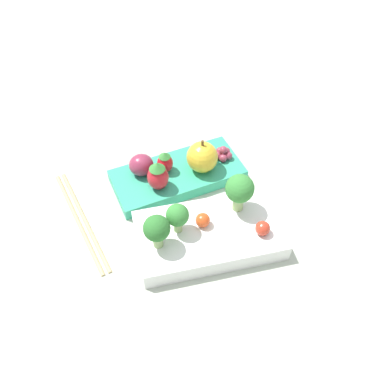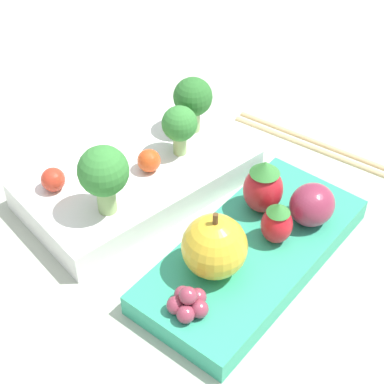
{
  "view_description": "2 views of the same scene",
  "coord_description": "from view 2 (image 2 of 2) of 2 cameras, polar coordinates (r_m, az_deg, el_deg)",
  "views": [
    {
      "loc": [
        0.11,
        0.41,
        0.51
      ],
      "look_at": [
        -0.01,
        0.0,
        0.04
      ],
      "focal_mm": 40.0,
      "sensor_mm": 36.0,
      "label": 1
    },
    {
      "loc": [
        -0.27,
        -0.28,
        0.39
      ],
      "look_at": [
        -0.01,
        0.0,
        0.04
      ],
      "focal_mm": 60.0,
      "sensor_mm": 36.0,
      "label": 2
    }
  ],
  "objects": [
    {
      "name": "broccoli_floret_0",
      "position": [
        0.56,
        -1.11,
        5.96
      ],
      "size": [
        0.03,
        0.03,
        0.05
      ],
      "color": "#93B770",
      "rests_on": "bento_box_savoury"
    },
    {
      "name": "bento_box_savoury",
      "position": [
        0.58,
        -4.85,
        1.18
      ],
      "size": [
        0.21,
        0.12,
        0.03
      ],
      "color": "white",
      "rests_on": "ground_plane"
    },
    {
      "name": "apple",
      "position": [
        0.47,
        2.01,
        -4.87
      ],
      "size": [
        0.05,
        0.05,
        0.06
      ],
      "color": "gold",
      "rests_on": "bento_box_fruit"
    },
    {
      "name": "bento_box_fruit",
      "position": [
        0.52,
        5.42,
        -5.51
      ],
      "size": [
        0.22,
        0.12,
        0.02
      ],
      "color": "#33A87F",
      "rests_on": "ground_plane"
    },
    {
      "name": "broccoli_floret_2",
      "position": [
        0.59,
        0.08,
        8.29
      ],
      "size": [
        0.04,
        0.04,
        0.05
      ],
      "color": "#93B770",
      "rests_on": "bento_box_savoury"
    },
    {
      "name": "chopsticks_pair",
      "position": [
        0.64,
        12.38,
        3.66
      ],
      "size": [
        0.06,
        0.21,
        0.01
      ],
      "color": "tan",
      "rests_on": "ground_plane"
    },
    {
      "name": "plum",
      "position": [
        0.52,
        10.63,
        -1.12
      ],
      "size": [
        0.04,
        0.04,
        0.03
      ],
      "color": "#892D47",
      "rests_on": "bento_box_fruit"
    },
    {
      "name": "ground_plane",
      "position": [
        0.55,
        0.79,
        -2.84
      ],
      "size": [
        4.0,
        4.0,
        0.0
      ],
      "primitive_type": "plane",
      "color": "#ADB7A3"
    },
    {
      "name": "grape_cluster",
      "position": [
        0.46,
        -0.34,
        -9.8
      ],
      "size": [
        0.03,
        0.03,
        0.02
      ],
      "color": "#93384C",
      "rests_on": "bento_box_fruit"
    },
    {
      "name": "strawberry_1",
      "position": [
        0.5,
        7.56,
        -2.72
      ],
      "size": [
        0.03,
        0.03,
        0.04
      ],
      "color": "red",
      "rests_on": "bento_box_fruit"
    },
    {
      "name": "cherry_tomato_1",
      "position": [
        0.56,
        -3.85,
        2.81
      ],
      "size": [
        0.02,
        0.02,
        0.02
      ],
      "color": "#DB4C1E",
      "rests_on": "bento_box_savoury"
    },
    {
      "name": "broccoli_floret_1",
      "position": [
        0.5,
        -7.87,
        1.67
      ],
      "size": [
        0.04,
        0.04,
        0.06
      ],
      "color": "#93B770",
      "rests_on": "bento_box_savoury"
    },
    {
      "name": "cherry_tomato_0",
      "position": [
        0.55,
        -12.25,
        1.09
      ],
      "size": [
        0.02,
        0.02,
        0.02
      ],
      "color": "red",
      "rests_on": "bento_box_savoury"
    },
    {
      "name": "strawberry_0",
      "position": [
        0.52,
        6.36,
        0.48
      ],
      "size": [
        0.03,
        0.03,
        0.05
      ],
      "color": "red",
      "rests_on": "bento_box_fruit"
    }
  ]
}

